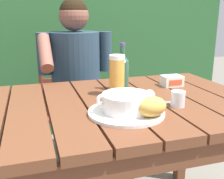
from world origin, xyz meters
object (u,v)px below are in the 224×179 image
(bread_roll, at_px, (152,106))
(beer_bottle, at_px, (122,71))
(person_eating, at_px, (77,76))
(serving_plate, at_px, (126,112))
(water_glass_small, at_px, (178,99))
(table_knife, at_px, (156,103))
(soup_bowl, at_px, (126,102))
(butter_tub, at_px, (172,81))
(chair_near_diner, at_px, (74,103))
(beer_glass, at_px, (117,75))

(bread_roll, relative_size, beer_bottle, 0.55)
(person_eating, height_order, serving_plate, person_eating)
(bread_roll, distance_m, water_glass_small, 0.19)
(serving_plate, distance_m, table_knife, 0.17)
(bread_roll, bearing_deg, person_eating, 97.22)
(beer_bottle, height_order, table_knife, beer_bottle)
(soup_bowl, bearing_deg, person_eating, 93.28)
(soup_bowl, bearing_deg, water_glass_small, 4.31)
(soup_bowl, distance_m, butter_tub, 0.49)
(water_glass_small, bearing_deg, bread_roll, -149.76)
(bread_roll, height_order, water_glass_small, bread_roll)
(beer_bottle, bearing_deg, person_eating, 106.57)
(beer_bottle, height_order, butter_tub, beer_bottle)
(water_glass_small, xyz_separation_m, butter_tub, (0.14, 0.30, -0.01))
(serving_plate, bearing_deg, chair_near_diner, 92.46)
(chair_near_diner, xyz_separation_m, bread_roll, (0.11, -1.09, 0.32))
(beer_glass, bearing_deg, water_glass_small, -51.22)
(chair_near_diner, height_order, table_knife, chair_near_diner)
(person_eating, distance_m, soup_bowl, 0.81)
(person_eating, xyz_separation_m, butter_tub, (0.42, -0.49, 0.05))
(chair_near_diner, xyz_separation_m, soup_bowl, (0.04, -1.01, 0.32))
(chair_near_diner, relative_size, butter_tub, 8.73)
(table_knife, bearing_deg, bread_roll, -121.62)
(soup_bowl, relative_size, table_knife, 1.37)
(soup_bowl, distance_m, beer_glass, 0.25)
(chair_near_diner, relative_size, bread_roll, 7.07)
(soup_bowl, distance_m, beer_bottle, 0.34)
(beer_bottle, bearing_deg, bread_roll, -94.52)
(chair_near_diner, relative_size, person_eating, 0.75)
(soup_bowl, height_order, beer_bottle, beer_bottle)
(chair_near_diner, xyz_separation_m, beer_glass, (0.09, -0.77, 0.37))
(bread_roll, distance_m, table_knife, 0.18)
(beer_bottle, xyz_separation_m, butter_tub, (0.27, -0.01, -0.07))
(beer_glass, bearing_deg, bread_roll, -86.08)
(serving_plate, height_order, bread_roll, bread_roll)
(person_eating, bearing_deg, water_glass_small, -70.94)
(person_eating, bearing_deg, bread_roll, -82.78)
(bread_roll, xyz_separation_m, table_knife, (0.09, 0.15, -0.04))
(beer_bottle, bearing_deg, chair_near_diner, 101.65)
(beer_glass, bearing_deg, soup_bowl, -100.13)
(beer_glass, distance_m, table_knife, 0.23)
(serving_plate, bearing_deg, person_eating, 93.28)
(chair_near_diner, height_order, butter_tub, chair_near_diner)
(person_eating, distance_m, table_knife, 0.77)
(soup_bowl, xyz_separation_m, bread_roll, (0.07, -0.08, 0.00))
(bread_roll, xyz_separation_m, butter_tub, (0.30, 0.40, -0.02))
(bread_roll, distance_m, beer_glass, 0.33)
(butter_tub, bearing_deg, person_eating, 130.30)
(water_glass_small, xyz_separation_m, table_knife, (-0.07, 0.06, -0.03))
(bread_roll, height_order, butter_tub, bread_roll)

